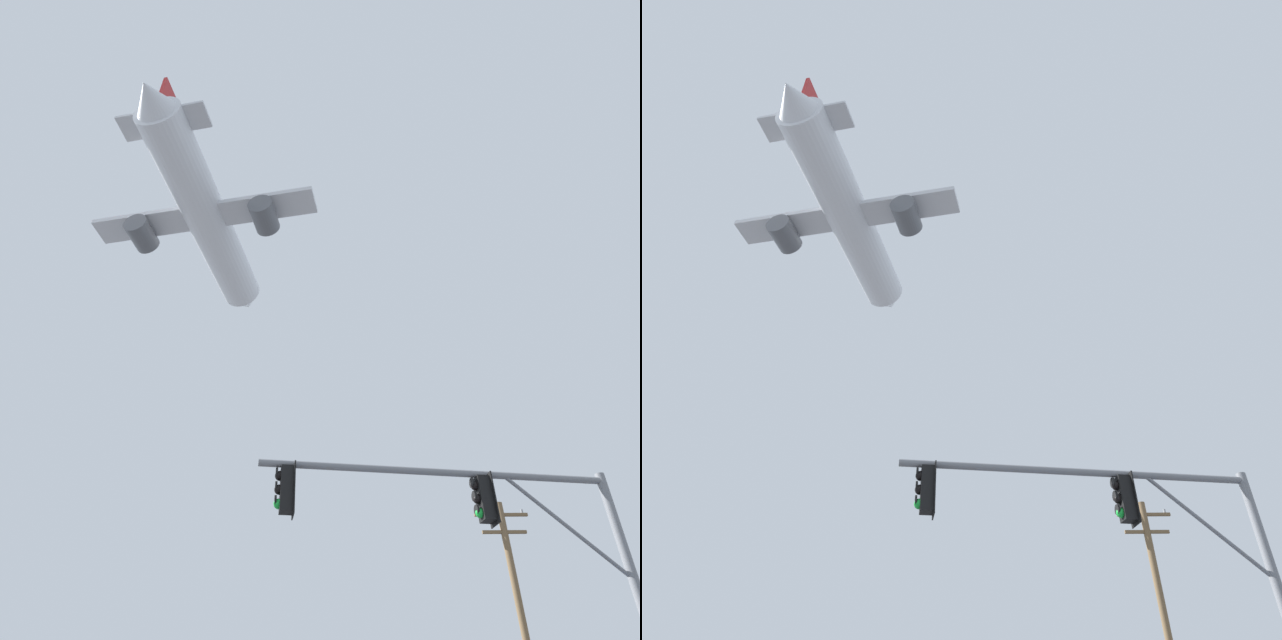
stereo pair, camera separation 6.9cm
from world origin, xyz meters
TOP-DOWN VIEW (x-y plane):
  - signal_pole_near at (2.68, 7.00)m, footprint 7.43×1.32m
  - utility_pole at (6.60, 18.85)m, footprint 2.20×0.28m
  - airplane at (-9.99, 24.49)m, footprint 17.72×22.94m

SIDE VIEW (x-z plane):
  - signal_pole_near at x=2.68m, z-range 1.60..7.63m
  - utility_pole at x=6.60m, z-range 0.30..9.64m
  - airplane at x=-9.99m, z-range 30.74..36.99m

